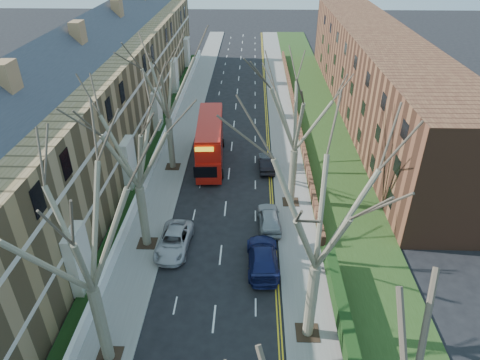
{
  "coord_description": "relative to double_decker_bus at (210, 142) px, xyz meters",
  "views": [
    {
      "loc": [
        2.16,
        -9.3,
        21.21
      ],
      "look_at": [
        1.27,
        20.82,
        3.02
      ],
      "focal_mm": 32.0,
      "sensor_mm": 36.0,
      "label": 1
    }
  ],
  "objects": [
    {
      "name": "grass_verge_right",
      "position": [
        12.5,
        9.46,
        -2.02
      ],
      "size": [
        6.0,
        102.0,
        0.06
      ],
      "color": "#233B15",
      "rests_on": "ground"
    },
    {
      "name": "terrace_left",
      "position": [
        -11.65,
        1.46,
        3.37
      ],
      "size": [
        9.7,
        78.0,
        13.6
      ],
      "color": "olive",
      "rests_on": "ground"
    },
    {
      "name": "tree_left_far",
      "position": [
        -3.7,
        -13.54,
        7.08
      ],
      "size": [
        10.15,
        10.15,
        14.22
      ],
      "color": "#665E49",
      "rests_on": "ground"
    },
    {
      "name": "flats_right",
      "position": [
        19.46,
        13.46,
        2.82
      ],
      "size": [
        13.97,
        54.0,
        10.0
      ],
      "color": "brown",
      "rests_on": "ground"
    },
    {
      "name": "car_right_mid",
      "position": [
        5.7,
        -10.85,
        -1.42
      ],
      "size": [
        2.06,
        4.49,
        1.49
      ],
      "primitive_type": "imported",
      "rotation": [
        0.0,
        0.0,
        3.21
      ],
      "color": "#96999E",
      "rests_on": "ground"
    },
    {
      "name": "car_right_near",
      "position": [
        5.1,
        -15.61,
        -1.38
      ],
      "size": [
        2.37,
        5.48,
        1.57
      ],
      "primitive_type": "imported",
      "rotation": [
        0.0,
        0.0,
        3.17
      ],
      "color": "#171D50",
      "rests_on": "ground"
    },
    {
      "name": "double_decker_bus",
      "position": [
        0.0,
        0.0,
        0.0
      ],
      "size": [
        3.09,
        10.61,
        4.41
      ],
      "rotation": [
        0.0,
        0.0,
        3.19
      ],
      "color": "#B2140C",
      "rests_on": "ground"
    },
    {
      "name": "car_left_far",
      "position": [
        -1.54,
        -13.91,
        -1.47
      ],
      "size": [
        2.59,
        5.11,
        1.38
      ],
      "primitive_type": "imported",
      "rotation": [
        0.0,
        0.0,
        -0.06
      ],
      "color": "#AFADB3",
      "rests_on": "ground"
    },
    {
      "name": "tree_right_far",
      "position": [
        7.7,
        -7.54,
        7.08
      ],
      "size": [
        10.15,
        10.15,
        14.22
      ],
      "color": "#665E49",
      "rests_on": "ground"
    },
    {
      "name": "front_wall_left",
      "position": [
        -5.65,
        1.46,
        -1.55
      ],
      "size": [
        0.3,
        78.0,
        1.0
      ],
      "color": "white",
      "rests_on": "ground"
    },
    {
      "name": "tree_left_dist",
      "position": [
        -3.7,
        -1.54,
        7.39
      ],
      "size": [
        10.5,
        10.5,
        14.71
      ],
      "color": "#665E49",
      "rests_on": "ground"
    },
    {
      "name": "car_right_far",
      "position": [
        5.69,
        -1.45,
        -1.48
      ],
      "size": [
        1.64,
        4.22,
        1.37
      ],
      "primitive_type": "imported",
      "rotation": [
        0.0,
        0.0,
        3.19
      ],
      "color": "black",
      "rests_on": "ground"
    },
    {
      "name": "tree_left_mid",
      "position": [
        -3.7,
        -23.54,
        7.39
      ],
      "size": [
        10.5,
        10.5,
        14.71
      ],
      "color": "#665E49",
      "rests_on": "ground"
    },
    {
      "name": "pavement_left",
      "position": [
        -4.0,
        9.46,
        -2.11
      ],
      "size": [
        3.0,
        102.0,
        0.12
      ],
      "primitive_type": "cube",
      "color": "slate",
      "rests_on": "ground"
    },
    {
      "name": "pavement_right",
      "position": [
        8.0,
        9.46,
        -2.11
      ],
      "size": [
        3.0,
        102.0,
        0.12
      ],
      "primitive_type": "cube",
      "color": "slate",
      "rests_on": "ground"
    },
    {
      "name": "tree_right_mid",
      "position": [
        7.7,
        -21.54,
        7.39
      ],
      "size": [
        10.5,
        10.5,
        14.71
      ],
      "color": "#665E49",
      "rests_on": "ground"
    }
  ]
}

